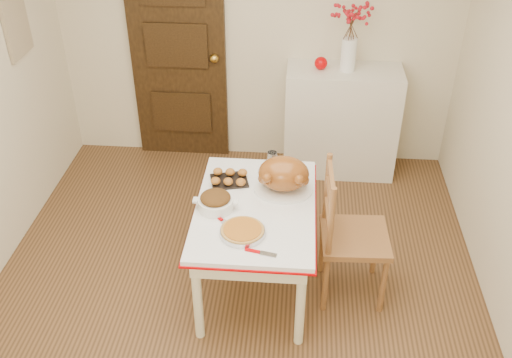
# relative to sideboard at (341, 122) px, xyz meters

# --- Properties ---
(floor) EXTENTS (3.50, 4.00, 0.00)m
(floor) POSITION_rel_sideboard_xyz_m (-0.77, -1.78, -0.49)
(floor) COLOR #422C18
(floor) RESTS_ON ground
(wall_back) EXTENTS (3.50, 0.00, 2.50)m
(wall_back) POSITION_rel_sideboard_xyz_m (-0.77, 0.22, 0.76)
(wall_back) COLOR beige
(wall_back) RESTS_ON ground
(door_back) EXTENTS (0.85, 0.06, 2.06)m
(door_back) POSITION_rel_sideboard_xyz_m (-1.47, 0.19, 0.54)
(door_back) COLOR black
(door_back) RESTS_ON ground
(photo_board) EXTENTS (0.03, 0.35, 0.45)m
(photo_board) POSITION_rel_sideboard_xyz_m (-2.50, -0.58, 1.01)
(photo_board) COLOR #CEBF88
(photo_board) RESTS_ON ground
(sideboard) EXTENTS (0.99, 0.44, 0.99)m
(sideboard) POSITION_rel_sideboard_xyz_m (0.00, 0.00, 0.00)
(sideboard) COLOR beige
(sideboard) RESTS_ON floor
(kitchen_table) EXTENTS (0.80, 1.17, 0.70)m
(kitchen_table) POSITION_rel_sideboard_xyz_m (-0.63, -1.59, -0.14)
(kitchen_table) COLOR white
(kitchen_table) RESTS_ON floor
(chair_oak) EXTENTS (0.46, 0.46, 1.01)m
(chair_oak) POSITION_rel_sideboard_xyz_m (0.03, -1.59, 0.01)
(chair_oak) COLOR brown
(chair_oak) RESTS_ON floor
(berry_vase) EXTENTS (0.30, 0.30, 0.58)m
(berry_vase) POSITION_rel_sideboard_xyz_m (0.01, 0.00, 0.78)
(berry_vase) COLOR white
(berry_vase) RESTS_ON sideboard
(apple) EXTENTS (0.11, 0.11, 0.11)m
(apple) POSITION_rel_sideboard_xyz_m (-0.21, 0.00, 0.55)
(apple) COLOR #BE0003
(apple) RESTS_ON sideboard
(turkey_platter) EXTENTS (0.46, 0.40, 0.25)m
(turkey_platter) POSITION_rel_sideboard_xyz_m (-0.46, -1.40, 0.33)
(turkey_platter) COLOR brown
(turkey_platter) RESTS_ON kitchen_table
(pumpkin_pie) EXTENTS (0.33, 0.33, 0.06)m
(pumpkin_pie) POSITION_rel_sideboard_xyz_m (-0.69, -1.89, 0.23)
(pumpkin_pie) COLOR #AB5F1A
(pumpkin_pie) RESTS_ON kitchen_table
(stuffing_dish) EXTENTS (0.35, 0.32, 0.11)m
(stuffing_dish) POSITION_rel_sideboard_xyz_m (-0.89, -1.64, 0.26)
(stuffing_dish) COLOR brown
(stuffing_dish) RESTS_ON kitchen_table
(rolls_tray) EXTENTS (0.29, 0.25, 0.07)m
(rolls_tray) POSITION_rel_sideboard_xyz_m (-0.84, -1.32, 0.24)
(rolls_tray) COLOR #BA6D2C
(rolls_tray) RESTS_ON kitchen_table
(pie_server) EXTENTS (0.20, 0.10, 0.01)m
(pie_server) POSITION_rel_sideboard_xyz_m (-0.56, -2.05, 0.21)
(pie_server) COLOR silver
(pie_server) RESTS_ON kitchen_table
(carving_knife) EXTENTS (0.22, 0.21, 0.01)m
(carving_knife) POSITION_rel_sideboard_xyz_m (-0.80, -1.79, 0.21)
(carving_knife) COLOR silver
(carving_knife) RESTS_ON kitchen_table
(drinking_glass) EXTENTS (0.08, 0.08, 0.12)m
(drinking_glass) POSITION_rel_sideboard_xyz_m (-0.55, -1.10, 0.26)
(drinking_glass) COLOR white
(drinking_glass) RESTS_ON kitchen_table
(shaker_pair) EXTENTS (0.09, 0.05, 0.08)m
(shaker_pair) POSITION_rel_sideboard_xyz_m (-0.40, -1.18, 0.24)
(shaker_pair) COLOR white
(shaker_pair) RESTS_ON kitchen_table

